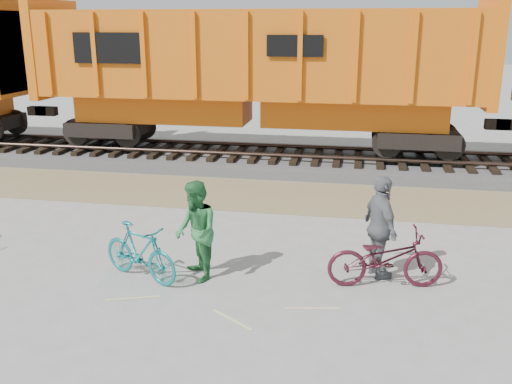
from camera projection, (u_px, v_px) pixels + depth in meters
The scene contains 9 objects.
ground at pixel (203, 283), 10.18m from camera, with size 120.00×120.00×0.00m, color #9E9E99.
gravel_strip at pixel (258, 195), 15.36m from camera, with size 120.00×3.00×0.02m, color #988A5E.
ballast_bed at pixel (277, 160), 18.62m from camera, with size 120.00×4.00×0.30m, color slate.
track at pixel (278, 151), 18.52m from camera, with size 120.00×2.60×0.24m.
hopper_car_center at pixel (256, 71), 17.93m from camera, with size 14.00×3.13×4.65m.
bicycle_teal at pixel (140, 252), 10.20m from camera, with size 0.49×1.73×1.04m, color #117276.
bicycle_maroon at pixel (385, 258), 9.91m from camera, with size 0.70×2.01×1.05m, color #44141F.
person_man at pixel (196, 231), 10.11m from camera, with size 0.88×0.69×1.82m, color #2C733A.
person_woman at pixel (380, 227), 10.18m from camera, with size 1.11×0.46×1.90m, color slate.
Camera 1 is at (2.63, -8.96, 4.46)m, focal length 40.00 mm.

